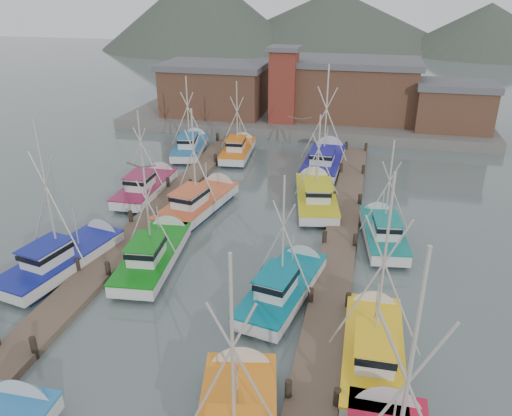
% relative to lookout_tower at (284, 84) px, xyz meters
% --- Properties ---
extents(ground, '(260.00, 260.00, 0.00)m').
position_rel_lookout_tower_xyz_m(ground, '(2.00, -33.00, -5.55)').
color(ground, '#465453').
rests_on(ground, ground).
extents(dock_left, '(2.30, 46.00, 1.50)m').
position_rel_lookout_tower_xyz_m(dock_left, '(-5.00, -28.96, -5.34)').
color(dock_left, brown).
rests_on(dock_left, ground).
extents(dock_right, '(2.30, 46.00, 1.50)m').
position_rel_lookout_tower_xyz_m(dock_right, '(9.00, -28.96, -5.34)').
color(dock_right, brown).
rests_on(dock_right, ground).
extents(quay, '(44.00, 16.00, 1.20)m').
position_rel_lookout_tower_xyz_m(quay, '(2.00, 4.00, -4.95)').
color(quay, slate).
rests_on(quay, ground).
extents(shed_left, '(12.72, 8.48, 6.20)m').
position_rel_lookout_tower_xyz_m(shed_left, '(-9.00, 2.00, -1.21)').
color(shed_left, brown).
rests_on(shed_left, quay).
extents(shed_center, '(14.84, 9.54, 6.90)m').
position_rel_lookout_tower_xyz_m(shed_center, '(8.00, 4.00, -0.86)').
color(shed_center, brown).
rests_on(shed_center, quay).
extents(shed_right, '(8.48, 6.36, 5.20)m').
position_rel_lookout_tower_xyz_m(shed_right, '(19.00, 1.00, -1.71)').
color(shed_right, brown).
rests_on(shed_right, quay).
extents(lookout_tower, '(3.60, 3.60, 8.50)m').
position_rel_lookout_tower_xyz_m(lookout_tower, '(0.00, 0.00, 0.00)').
color(lookout_tower, maroon).
rests_on(lookout_tower, quay).
extents(distant_hills, '(175.00, 140.00, 42.00)m').
position_rel_lookout_tower_xyz_m(distant_hills, '(-10.76, 89.59, -5.55)').
color(distant_hills, '#3D453A').
rests_on(distant_hills, ground).
extents(boat_4, '(3.61, 9.06, 7.87)m').
position_rel_lookout_tower_xyz_m(boat_4, '(-2.13, -32.39, -4.87)').
color(boat_4, '#101C35').
rests_on(boat_4, ground).
extents(boat_5, '(4.13, 8.78, 8.13)m').
position_rel_lookout_tower_xyz_m(boat_5, '(6.51, -34.18, -4.87)').
color(boat_5, '#101C35').
rests_on(boat_5, ground).
extents(boat_6, '(4.41, 9.40, 10.25)m').
position_rel_lookout_tower_xyz_m(boat_6, '(-7.19, -34.10, -4.86)').
color(boat_6, '#101C35').
rests_on(boat_6, ground).
extents(boat_7, '(4.06, 8.56, 10.23)m').
position_rel_lookout_tower_xyz_m(boat_7, '(11.36, -38.30, -4.86)').
color(boat_7, '#101C35').
rests_on(boat_7, ground).
extents(boat_8, '(4.40, 9.74, 8.93)m').
position_rel_lookout_tower_xyz_m(boat_8, '(-2.00, -24.05, -4.87)').
color(boat_8, '#101C35').
rests_on(boat_8, ground).
extents(boat_9, '(4.53, 9.81, 8.18)m').
position_rel_lookout_tower_xyz_m(boat_9, '(6.50, -20.70, -4.87)').
color(boat_9, '#101C35').
rests_on(boat_9, ground).
extents(boat_10, '(3.30, 8.68, 7.91)m').
position_rel_lookout_tower_xyz_m(boat_10, '(-7.39, -21.91, -4.87)').
color(boat_10, '#101C35').
rests_on(boat_10, ground).
extents(boat_11, '(3.51, 8.20, 7.90)m').
position_rel_lookout_tower_xyz_m(boat_11, '(11.71, -26.04, -4.87)').
color(boat_11, '#101C35').
rests_on(boat_11, ground).
extents(boat_12, '(3.31, 8.37, 8.29)m').
position_rel_lookout_tower_xyz_m(boat_12, '(-2.65, -10.40, -4.87)').
color(boat_12, '#101C35').
rests_on(boat_12, ground).
extents(boat_13, '(4.31, 10.33, 10.70)m').
position_rel_lookout_tower_xyz_m(boat_13, '(6.26, -11.76, -4.86)').
color(boat_13, '#101C35').
rests_on(boat_13, ground).
extents(boat_14, '(4.24, 9.12, 8.68)m').
position_rel_lookout_tower_xyz_m(boat_14, '(-7.82, -10.42, -4.87)').
color(boat_14, '#101C35').
rests_on(boat_14, ground).
extents(gull_near, '(1.55, 0.63, 0.24)m').
position_rel_lookout_tower_xyz_m(gull_near, '(-0.33, -36.69, 2.48)').
color(gull_near, gray).
rests_on(gull_near, ground).
extents(gull_far, '(1.55, 0.62, 0.24)m').
position_rel_lookout_tower_xyz_m(gull_far, '(5.85, -26.69, 2.76)').
color(gull_far, gray).
rests_on(gull_far, ground).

